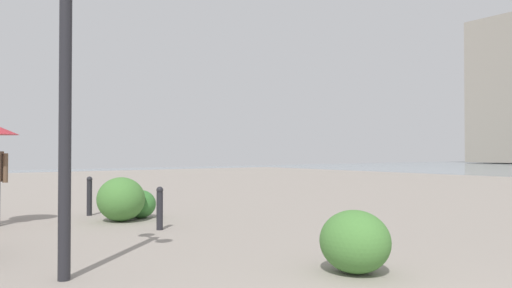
# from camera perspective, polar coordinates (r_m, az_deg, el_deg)

# --- Properties ---
(lamppost) EXTENTS (0.98, 0.28, 3.79)m
(lamppost) POSITION_cam_1_polar(r_m,az_deg,el_deg) (6.01, -21.68, 9.49)
(lamppost) COLOR #232328
(lamppost) RESTS_ON ground
(bollard_near) EXTENTS (0.13, 0.13, 0.81)m
(bollard_near) POSITION_cam_1_polar(r_m,az_deg,el_deg) (9.28, -11.36, -7.37)
(bollard_near) COLOR #232328
(bollard_near) RESTS_ON ground
(bollard_mid) EXTENTS (0.13, 0.13, 0.90)m
(bollard_mid) POSITION_cam_1_polar(r_m,az_deg,el_deg) (11.78, -19.17, -5.76)
(bollard_mid) COLOR #232328
(bollard_mid) RESTS_ON ground
(shrub_low) EXTENTS (0.90, 0.81, 0.76)m
(shrub_low) POSITION_cam_1_polar(r_m,az_deg,el_deg) (6.03, 11.65, -11.28)
(shrub_low) COLOR #477F38
(shrub_low) RESTS_ON ground
(shrub_round) EXTENTS (0.73, 0.66, 0.62)m
(shrub_round) POSITION_cam_1_polar(r_m,az_deg,el_deg) (11.04, -13.53, -6.94)
(shrub_round) COLOR #387533
(shrub_round) RESTS_ON ground
(shrub_wide) EXTENTS (1.09, 0.98, 0.93)m
(shrub_wide) POSITION_cam_1_polar(r_m,az_deg,el_deg) (10.62, -15.74, -6.32)
(shrub_wide) COLOR #477F38
(shrub_wide) RESTS_ON ground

